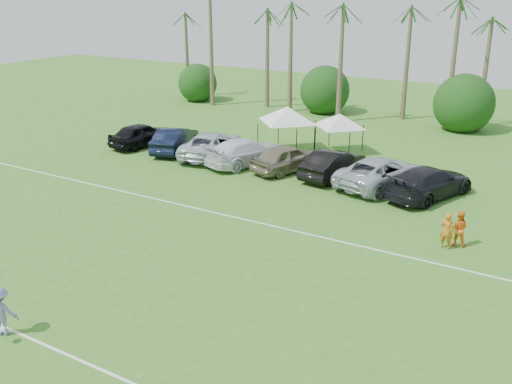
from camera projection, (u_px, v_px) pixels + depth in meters
The scene contains 23 objects.
field_lines at pixel (150, 264), 23.32m from camera, with size 80.00×12.10×0.01m.
palm_tree_0 at pixel (173, 21), 55.54m from camera, with size 2.40×2.40×8.90m.
palm_tree_1 at pixel (215, 13), 52.86m from camera, with size 2.40×2.40×9.90m.
palm_tree_2 at pixel (262, 4), 50.18m from camera, with size 2.40×2.40×10.90m.
palm_tree_4 at pixel (346, 27), 46.96m from camera, with size 2.40×2.40×8.90m.
palm_tree_5 at pixel (394, 18), 44.76m from camera, with size 2.40×2.40×9.90m.
palm_tree_6 at pixel (448, 7), 42.56m from camera, with size 2.40×2.40×10.90m.
bush_tree_0 at pixel (206, 80), 56.87m from camera, with size 4.00×4.00×4.00m.
bush_tree_1 at pixel (326, 92), 50.67m from camera, with size 4.00×4.00×4.00m.
bush_tree_2 at pixel (466, 106), 44.95m from camera, with size 4.00×4.00×4.00m.
sideline_player_a at pixel (447, 231), 24.51m from camera, with size 0.59×0.39×1.63m, color orange.
sideline_player_b at pixel (459, 228), 24.75m from camera, with size 0.78×0.61×1.61m, color orange.
canopy_tent_left at pixel (288, 107), 38.10m from camera, with size 4.47×4.47×3.63m.
canopy_tent_right at pixel (340, 114), 37.98m from camera, with size 3.87×3.87×3.13m.
frisbee_player at pixel (1, 311), 18.38m from camera, with size 1.26×1.03×1.69m.
parked_car_0 at pixel (142, 134), 40.19m from camera, with size 1.97×4.90×1.67m, color black.
parked_car_1 at pixel (175, 140), 38.88m from camera, with size 1.77×5.06×1.67m, color black.
parked_car_2 at pixel (212, 144), 37.68m from camera, with size 2.77×6.00×1.67m, color silver.
parked_car_3 at pixel (246, 152), 36.06m from camera, with size 2.34×5.75×1.67m, color white.
parked_car_4 at pixel (288, 158), 34.76m from camera, with size 1.97×4.90×1.67m, color gray.
parked_car_5 at pixel (333, 164), 33.61m from camera, with size 1.77×5.06×1.67m, color black.
parked_car_6 at pixel (379, 172), 32.11m from camera, with size 2.77×6.00×1.67m, color #B3B7C3.
parked_car_7 at pixel (429, 182), 30.47m from camera, with size 2.34×5.75×1.67m, color black.
Camera 1 is at (14.34, -7.81, 10.76)m, focal length 40.00 mm.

